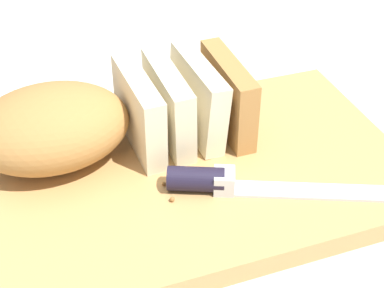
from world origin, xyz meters
name	(u,v)px	position (x,y,z in m)	size (l,w,h in m)	color
ground_plane	(192,184)	(0.00, 0.00, 0.00)	(3.00, 3.00, 0.00)	beige
cutting_board	(192,176)	(0.00, 0.00, 0.01)	(0.44, 0.27, 0.02)	tan
bread_loaf	(101,118)	(-0.08, 0.06, 0.06)	(0.29, 0.13, 0.08)	#A8753D
bread_knife	(235,183)	(0.03, -0.04, 0.03)	(0.26, 0.11, 0.02)	silver
crumb_near_knife	(157,153)	(-0.03, 0.03, 0.03)	(0.01, 0.01, 0.01)	#996633
crumb_near_loaf	(172,199)	(-0.03, -0.04, 0.03)	(0.00, 0.00, 0.00)	#996633
crumb_stray_left	(164,184)	(-0.03, -0.02, 0.03)	(0.00, 0.00, 0.00)	#996633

